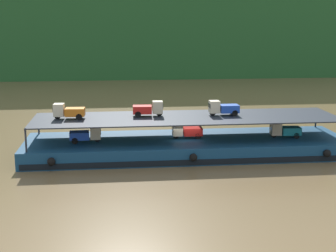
{
  "coord_description": "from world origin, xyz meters",
  "views": [
    {
      "loc": [
        -6.35,
        -43.1,
        12.02
      ],
      "look_at": [
        -1.69,
        0.0,
        2.7
      ],
      "focal_mm": 52.34,
      "sensor_mm": 36.0,
      "label": 1
    }
  ],
  "objects_px": {
    "cargo_barge": "(186,146)",
    "mini_truck_lower_mid": "(285,130)",
    "mini_truck_lower_aft": "(187,131)",
    "mini_truck_upper_mid": "(148,109)",
    "mini_truck_lower_stern": "(86,135)",
    "mini_truck_upper_fore": "(223,108)",
    "mini_truck_upper_stern": "(69,111)"
  },
  "relations": [
    {
      "from": "mini_truck_lower_aft",
      "to": "mini_truck_lower_mid",
      "type": "xyz_separation_m",
      "value": [
        9.03,
        -0.7,
        0.0
      ]
    },
    {
      "from": "mini_truck_lower_stern",
      "to": "mini_truck_lower_mid",
      "type": "height_order",
      "value": "same"
    },
    {
      "from": "mini_truck_upper_fore",
      "to": "mini_truck_upper_mid",
      "type": "bearing_deg",
      "value": 177.18
    },
    {
      "from": "mini_truck_upper_mid",
      "to": "mini_truck_lower_mid",
      "type": "bearing_deg",
      "value": -5.98
    },
    {
      "from": "cargo_barge",
      "to": "mini_truck_lower_mid",
      "type": "xyz_separation_m",
      "value": [
        9.06,
        -0.57,
        1.44
      ]
    },
    {
      "from": "mini_truck_lower_stern",
      "to": "mini_truck_upper_mid",
      "type": "bearing_deg",
      "value": 11.7
    },
    {
      "from": "mini_truck_upper_mid",
      "to": "mini_truck_upper_fore",
      "type": "relative_size",
      "value": 1.01
    },
    {
      "from": "mini_truck_lower_stern",
      "to": "mini_truck_upper_stern",
      "type": "distance_m",
      "value": 2.57
    },
    {
      "from": "cargo_barge",
      "to": "mini_truck_upper_fore",
      "type": "distance_m",
      "value": 4.9
    },
    {
      "from": "mini_truck_lower_aft",
      "to": "mini_truck_upper_mid",
      "type": "relative_size",
      "value": 0.99
    },
    {
      "from": "mini_truck_lower_mid",
      "to": "mini_truck_upper_stern",
      "type": "distance_m",
      "value": 19.71
    },
    {
      "from": "mini_truck_lower_aft",
      "to": "mini_truck_lower_mid",
      "type": "bearing_deg",
      "value": -4.44
    },
    {
      "from": "mini_truck_lower_mid",
      "to": "mini_truck_upper_mid",
      "type": "height_order",
      "value": "mini_truck_upper_mid"
    },
    {
      "from": "mini_truck_lower_aft",
      "to": "mini_truck_upper_fore",
      "type": "height_order",
      "value": "mini_truck_upper_fore"
    },
    {
      "from": "mini_truck_lower_aft",
      "to": "mini_truck_upper_stern",
      "type": "relative_size",
      "value": 0.98
    },
    {
      "from": "cargo_barge",
      "to": "mini_truck_lower_aft",
      "type": "bearing_deg",
      "value": 76.29
    },
    {
      "from": "mini_truck_lower_stern",
      "to": "mini_truck_upper_mid",
      "type": "distance_m",
      "value": 6.1
    },
    {
      "from": "mini_truck_lower_stern",
      "to": "mini_truck_lower_mid",
      "type": "xyz_separation_m",
      "value": [
        18.11,
        -0.14,
        0.0
      ]
    },
    {
      "from": "mini_truck_lower_aft",
      "to": "mini_truck_upper_mid",
      "type": "xyz_separation_m",
      "value": [
        -3.44,
        0.61,
        2.0
      ]
    },
    {
      "from": "cargo_barge",
      "to": "mini_truck_upper_stern",
      "type": "relative_size",
      "value": 10.47
    },
    {
      "from": "mini_truck_lower_aft",
      "to": "mini_truck_upper_fore",
      "type": "distance_m",
      "value": 3.98
    },
    {
      "from": "mini_truck_lower_mid",
      "to": "mini_truck_upper_stern",
      "type": "relative_size",
      "value": 1.0
    },
    {
      "from": "mini_truck_upper_mid",
      "to": "mini_truck_upper_fore",
      "type": "height_order",
      "value": "same"
    },
    {
      "from": "mini_truck_upper_stern",
      "to": "mini_truck_lower_mid",
      "type": "bearing_deg",
      "value": -2.33
    },
    {
      "from": "mini_truck_lower_stern",
      "to": "mini_truck_lower_aft",
      "type": "bearing_deg",
      "value": 3.55
    },
    {
      "from": "mini_truck_upper_stern",
      "to": "mini_truck_upper_mid",
      "type": "bearing_deg",
      "value": 4.08
    },
    {
      "from": "mini_truck_lower_aft",
      "to": "mini_truck_lower_mid",
      "type": "relative_size",
      "value": 0.98
    },
    {
      "from": "mini_truck_upper_fore",
      "to": "mini_truck_lower_mid",
      "type": "bearing_deg",
      "value": -9.81
    },
    {
      "from": "cargo_barge",
      "to": "mini_truck_upper_fore",
      "type": "height_order",
      "value": "mini_truck_upper_fore"
    },
    {
      "from": "mini_truck_lower_mid",
      "to": "mini_truck_upper_fore",
      "type": "height_order",
      "value": "mini_truck_upper_fore"
    },
    {
      "from": "cargo_barge",
      "to": "mini_truck_upper_stern",
      "type": "distance_m",
      "value": 11.08
    },
    {
      "from": "mini_truck_lower_stern",
      "to": "mini_truck_lower_mid",
      "type": "relative_size",
      "value": 1.0
    }
  ]
}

